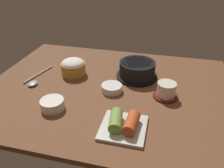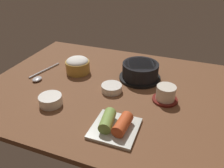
{
  "view_description": "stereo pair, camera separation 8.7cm",
  "coord_description": "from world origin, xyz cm",
  "px_view_note": "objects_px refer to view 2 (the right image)",
  "views": [
    {
      "loc": [
        19.89,
        -74.6,
        50.18
      ],
      "look_at": [
        2.0,
        -2.0,
        5.0
      ],
      "focal_mm": 35.61,
      "sensor_mm": 36.0,
      "label": 1
    },
    {
      "loc": [
        28.22,
        -72.02,
        50.18
      ],
      "look_at": [
        2.0,
        -2.0,
        5.0
      ],
      "focal_mm": 35.61,
      "sensor_mm": 36.0,
      "label": 2
    }
  ],
  "objects_px": {
    "stone_pot": "(140,71)",
    "spoon": "(40,76)",
    "kimchi_plate": "(115,125)",
    "side_bowl_near": "(51,100)",
    "rice_bowl": "(78,65)",
    "tea_cup_with_saucer": "(166,94)",
    "banchan_cup_center": "(112,88)"
  },
  "relations": [
    {
      "from": "rice_bowl",
      "to": "side_bowl_near",
      "type": "relative_size",
      "value": 1.3
    },
    {
      "from": "tea_cup_with_saucer",
      "to": "side_bowl_near",
      "type": "xyz_separation_m",
      "value": [
        -0.38,
        -0.17,
        -0.01
      ]
    },
    {
      "from": "tea_cup_with_saucer",
      "to": "banchan_cup_center",
      "type": "bearing_deg",
      "value": -177.45
    },
    {
      "from": "spoon",
      "to": "side_bowl_near",
      "type": "bearing_deg",
      "value": -43.86
    },
    {
      "from": "kimchi_plate",
      "to": "spoon",
      "type": "bearing_deg",
      "value": 154.86
    },
    {
      "from": "stone_pot",
      "to": "rice_bowl",
      "type": "bearing_deg",
      "value": -171.86
    },
    {
      "from": "tea_cup_with_saucer",
      "to": "spoon",
      "type": "height_order",
      "value": "tea_cup_with_saucer"
    },
    {
      "from": "side_bowl_near",
      "to": "banchan_cup_center",
      "type": "bearing_deg",
      "value": 42.48
    },
    {
      "from": "rice_bowl",
      "to": "tea_cup_with_saucer",
      "type": "relative_size",
      "value": 1.15
    },
    {
      "from": "banchan_cup_center",
      "to": "spoon",
      "type": "relative_size",
      "value": 0.42
    },
    {
      "from": "rice_bowl",
      "to": "side_bowl_near",
      "type": "xyz_separation_m",
      "value": [
        0.03,
        -0.26,
        -0.02
      ]
    },
    {
      "from": "rice_bowl",
      "to": "spoon",
      "type": "relative_size",
      "value": 0.56
    },
    {
      "from": "stone_pot",
      "to": "side_bowl_near",
      "type": "relative_size",
      "value": 2.15
    },
    {
      "from": "rice_bowl",
      "to": "banchan_cup_center",
      "type": "xyz_separation_m",
      "value": [
        0.2,
        -0.1,
        -0.02
      ]
    },
    {
      "from": "stone_pot",
      "to": "spoon",
      "type": "height_order",
      "value": "stone_pot"
    },
    {
      "from": "kimchi_plate",
      "to": "side_bowl_near",
      "type": "bearing_deg",
      "value": 170.57
    },
    {
      "from": "banchan_cup_center",
      "to": "spoon",
      "type": "height_order",
      "value": "banchan_cup_center"
    },
    {
      "from": "stone_pot",
      "to": "rice_bowl",
      "type": "height_order",
      "value": "same"
    },
    {
      "from": "banchan_cup_center",
      "to": "tea_cup_with_saucer",
      "type": "bearing_deg",
      "value": 2.55
    },
    {
      "from": "stone_pot",
      "to": "spoon",
      "type": "xyz_separation_m",
      "value": [
        -0.42,
        -0.14,
        -0.03
      ]
    },
    {
      "from": "stone_pot",
      "to": "kimchi_plate",
      "type": "relative_size",
      "value": 1.27
    },
    {
      "from": "rice_bowl",
      "to": "kimchi_plate",
      "type": "xyz_separation_m",
      "value": [
        0.29,
        -0.3,
        -0.02
      ]
    },
    {
      "from": "stone_pot",
      "to": "tea_cup_with_saucer",
      "type": "height_order",
      "value": "stone_pot"
    },
    {
      "from": "side_bowl_near",
      "to": "rice_bowl",
      "type": "bearing_deg",
      "value": 95.75
    },
    {
      "from": "side_bowl_near",
      "to": "tea_cup_with_saucer",
      "type": "bearing_deg",
      "value": 23.82
    },
    {
      "from": "kimchi_plate",
      "to": "stone_pot",
      "type": "bearing_deg",
      "value": 91.38
    },
    {
      "from": "kimchi_plate",
      "to": "rice_bowl",
      "type": "bearing_deg",
      "value": 133.83
    },
    {
      "from": "stone_pot",
      "to": "side_bowl_near",
      "type": "distance_m",
      "value": 0.39
    },
    {
      "from": "side_bowl_near",
      "to": "stone_pot",
      "type": "bearing_deg",
      "value": 49.41
    },
    {
      "from": "rice_bowl",
      "to": "tea_cup_with_saucer",
      "type": "distance_m",
      "value": 0.42
    },
    {
      "from": "banchan_cup_center",
      "to": "side_bowl_near",
      "type": "distance_m",
      "value": 0.24
    },
    {
      "from": "rice_bowl",
      "to": "banchan_cup_center",
      "type": "distance_m",
      "value": 0.22
    }
  ]
}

